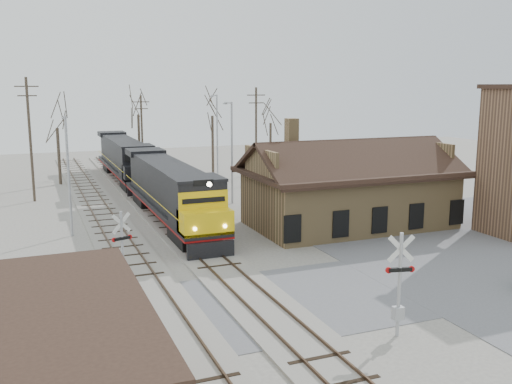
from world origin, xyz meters
The scene contains 20 objects.
ground centered at (0.00, 0.00, 0.00)m, with size 140.00×140.00×0.00m, color #A7A197.
road centered at (0.00, 0.00, 0.01)m, with size 60.00×9.00×0.03m, color #5E5E63.
parking_lot centered at (18.00, 4.00, 0.02)m, with size 22.00×26.00×0.03m, color #5E5E63.
track_main centered at (0.00, 15.00, 0.07)m, with size 3.40×90.00×0.24m.
track_siding centered at (-4.50, 15.00, 0.07)m, with size 3.40×90.00×0.24m.
depot centered at (11.99, 12.00, 2.41)m, with size 15.20×9.31×7.90m.
locomotive_lead centered at (0.00, 17.44, 2.44)m, with size 3.12×20.89×4.64m.
locomotive_trailing centered at (0.00, 38.61, 2.44)m, with size 3.12×20.89×4.39m.
crossbuck_near centered at (4.02, -5.25, 2.04)m, with size 1.24×0.36×4.40m.
crossbuck_far centered at (-5.56, 4.85, 1.87)m, with size 1.09×0.47×3.98m.
streetlight_a centered at (-7.24, 16.64, 4.63)m, with size 0.25×2.04×8.21m.
streetlight_b centered at (6.72, 22.92, 4.96)m, with size 0.25×2.04×8.85m.
streetlight_c centered at (9.37, 35.14, 5.18)m, with size 0.25×2.04×9.28m.
utility_pole_a centered at (-9.43, 30.32, 5.71)m, with size 2.00×0.24×10.95m.
utility_pole_b centered at (3.19, 45.21, 4.78)m, with size 2.00×0.24×9.11m.
utility_pole_c centered at (12.59, 31.78, 5.25)m, with size 2.00×0.24×10.05m.
tree_b centered at (-6.73, 39.00, 6.85)m, with size 3.93×3.93×9.64m.
tree_c centered at (3.44, 48.63, 7.76)m, with size 4.45×4.45×10.89m.
tree_d centered at (10.49, 40.23, 7.89)m, with size 4.52×4.52×11.08m.
tree_e centered at (17.71, 39.84, 6.72)m, with size 3.85×3.85×9.44m.
Camera 1 is at (-9.65, -23.60, 10.19)m, focal length 40.00 mm.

